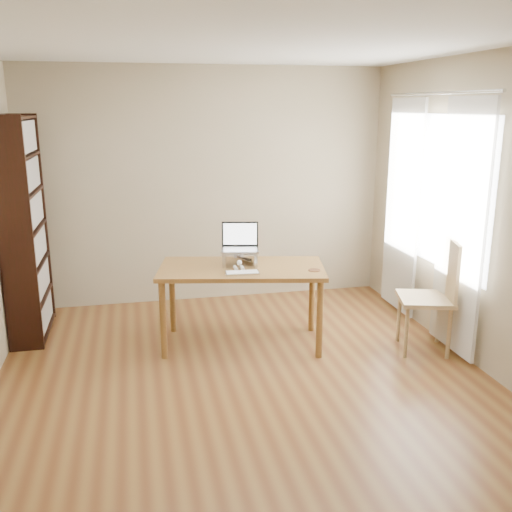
{
  "coord_description": "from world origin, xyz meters",
  "views": [
    {
      "loc": [
        -0.82,
        -4.05,
        2.17
      ],
      "look_at": [
        0.25,
        0.84,
        0.85
      ],
      "focal_mm": 40.0,
      "sensor_mm": 36.0,
      "label": 1
    }
  ],
  "objects_px": {
    "cat": "(235,257)",
    "chair": "(434,291)",
    "bookshelf": "(24,229)",
    "desk": "(242,276)",
    "keyboard": "(242,273)",
    "laptop": "(239,243)"
  },
  "relations": [
    {
      "from": "desk",
      "to": "keyboard",
      "type": "height_order",
      "value": "keyboard"
    },
    {
      "from": "bookshelf",
      "to": "chair",
      "type": "relative_size",
      "value": 2.04
    },
    {
      "from": "bookshelf",
      "to": "cat",
      "type": "distance_m",
      "value": 2.01
    },
    {
      "from": "bookshelf",
      "to": "cat",
      "type": "xyz_separation_m",
      "value": [
        1.91,
        -0.58,
        -0.23
      ]
    },
    {
      "from": "cat",
      "to": "chair",
      "type": "relative_size",
      "value": 0.47
    },
    {
      "from": "cat",
      "to": "chair",
      "type": "xyz_separation_m",
      "value": [
        1.7,
        -0.6,
        -0.26
      ]
    },
    {
      "from": "bookshelf",
      "to": "keyboard",
      "type": "xyz_separation_m",
      "value": [
        1.91,
        -0.91,
        -0.29
      ]
    },
    {
      "from": "laptop",
      "to": "chair",
      "type": "relative_size",
      "value": 0.37
    },
    {
      "from": "keyboard",
      "to": "desk",
      "type": "bearing_deg",
      "value": 83.99
    },
    {
      "from": "laptop",
      "to": "cat",
      "type": "xyz_separation_m",
      "value": [
        -0.04,
        -0.03,
        -0.13
      ]
    },
    {
      "from": "desk",
      "to": "keyboard",
      "type": "xyz_separation_m",
      "value": [
        -0.04,
        -0.22,
        0.1
      ]
    },
    {
      "from": "bookshelf",
      "to": "keyboard",
      "type": "height_order",
      "value": "bookshelf"
    },
    {
      "from": "keyboard",
      "to": "cat",
      "type": "distance_m",
      "value": 0.34
    },
    {
      "from": "bookshelf",
      "to": "desk",
      "type": "bearing_deg",
      "value": -19.59
    },
    {
      "from": "laptop",
      "to": "cat",
      "type": "bearing_deg",
      "value": -130.02
    },
    {
      "from": "cat",
      "to": "desk",
      "type": "bearing_deg",
      "value": -69.74
    },
    {
      "from": "bookshelf",
      "to": "laptop",
      "type": "height_order",
      "value": "bookshelf"
    },
    {
      "from": "cat",
      "to": "keyboard",
      "type": "bearing_deg",
      "value": -88.48
    },
    {
      "from": "desk",
      "to": "cat",
      "type": "distance_m",
      "value": 0.2
    },
    {
      "from": "laptop",
      "to": "desk",
      "type": "bearing_deg",
      "value": -78.47
    },
    {
      "from": "desk",
      "to": "bookshelf",
      "type": "bearing_deg",
      "value": 171.94
    },
    {
      "from": "bookshelf",
      "to": "cat",
      "type": "relative_size",
      "value": 4.32
    }
  ]
}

